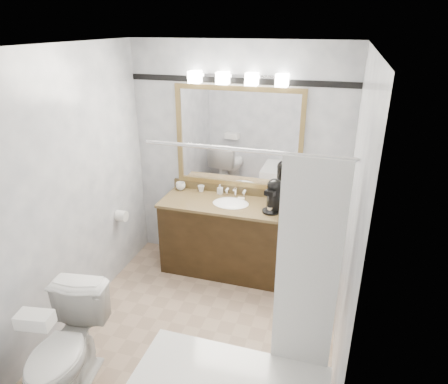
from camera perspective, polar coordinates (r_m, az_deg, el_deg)
The scene contains 13 objects.
room at distance 3.26m, azimuth -3.87°, elevation -2.36°, with size 2.42×2.62×2.52m.
vanity at distance 4.49m, azimuth 0.94°, elevation -6.32°, with size 1.53×0.58×0.97m.
mirror at distance 4.32m, azimuth 2.00°, elevation 7.68°, with size 1.40×0.04×1.10m.
vanity_light_bar at distance 4.15m, azimuth 1.92°, elevation 15.95°, with size 1.02×0.14×0.12m.
accent_stripe at distance 4.21m, azimuth 2.15°, elevation 15.61°, with size 2.40×0.01×0.06m, color black.
tp_roll at distance 4.50m, azimuth -14.43°, elevation -3.33°, with size 0.12×0.12×0.11m, color white.
toilet at distance 3.40m, azimuth -21.75°, elevation -20.24°, with size 0.45×0.79×0.81m, color white.
tissue_box at distance 3.01m, azimuth -25.40°, elevation -16.16°, with size 0.23×0.13×0.09m, color white.
coffee_maker at distance 4.10m, azimuth 7.14°, elevation -0.36°, with size 0.19×0.22×0.35m.
cup_left at distance 4.66m, azimuth -6.22°, elevation 0.85°, with size 0.11×0.11×0.09m, color white.
cup_right at distance 4.59m, azimuth -3.29°, elevation 0.49°, with size 0.08×0.08×0.07m, color white.
soap_bottle_a at distance 4.51m, azimuth -0.57°, elevation 0.41°, with size 0.05×0.05×0.11m, color white.
soap_bar at distance 4.39m, azimuth 2.44°, elevation -0.97°, with size 0.07×0.05×0.02m, color beige.
Camera 1 is at (1.06, -2.75, 2.65)m, focal length 32.00 mm.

